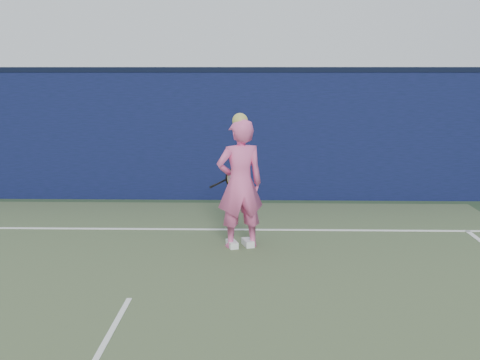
{
  "coord_description": "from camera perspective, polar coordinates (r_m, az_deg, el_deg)",
  "views": [
    {
      "loc": [
        1.4,
        -5.36,
        2.52
      ],
      "look_at": [
        1.19,
        3.08,
        0.99
      ],
      "focal_mm": 45.0,
      "sensor_mm": 36.0,
      "label": 1
    }
  ],
  "objects": [
    {
      "name": "court_lines",
      "position": [
        5.79,
        -13.2,
        -15.68
      ],
      "size": [
        11.0,
        12.04,
        0.01
      ],
      "color": "white",
      "rests_on": "court_surface"
    },
    {
      "name": "player",
      "position": [
        8.59,
        0.0,
        -0.34
      ],
      "size": [
        0.78,
        0.63,
        1.95
      ],
      "rotation": [
        0.0,
        0.0,
        3.44
      ],
      "color": "pink",
      "rests_on": "ground"
    },
    {
      "name": "backstop_wall",
      "position": [
        12.01,
        -5.31,
        4.16
      ],
      "size": [
        24.0,
        0.4,
        2.5
      ],
      "primitive_type": "cube",
      "color": "black",
      "rests_on": "ground"
    },
    {
      "name": "ground",
      "position": [
        6.09,
        -12.4,
        -14.45
      ],
      "size": [
        80.0,
        80.0,
        0.0
      ],
      "primitive_type": "plane",
      "color": "#283C24",
      "rests_on": "ground"
    },
    {
      "name": "wall_cap",
      "position": [
        11.94,
        -5.42,
        10.37
      ],
      "size": [
        24.0,
        0.42,
        0.1
      ],
      "primitive_type": "cube",
      "color": "black",
      "rests_on": "backstop_wall"
    },
    {
      "name": "racket",
      "position": [
        9.05,
        -0.96,
        0.14
      ],
      "size": [
        0.42,
        0.36,
        0.28
      ],
      "rotation": [
        0.0,
        0.0,
        0.6
      ],
      "color": "black",
      "rests_on": "ground"
    }
  ]
}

